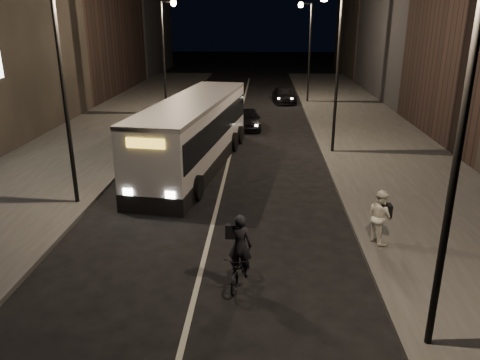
# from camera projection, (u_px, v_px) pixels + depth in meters

# --- Properties ---
(ground) EXTENTS (180.00, 180.00, 0.00)m
(ground) POSITION_uv_depth(u_px,v_px,m) (204.00, 257.00, 14.72)
(ground) COLOR black
(ground) RESTS_ON ground
(sidewalk_right) EXTENTS (7.00, 70.00, 0.16)m
(sidewalk_right) POSITION_uv_depth(u_px,v_px,m) (377.00, 144.00, 27.48)
(sidewalk_right) COLOR #393937
(sidewalk_right) RESTS_ON ground
(sidewalk_left) EXTENTS (7.00, 70.00, 0.16)m
(sidewalk_left) POSITION_uv_depth(u_px,v_px,m) (93.00, 140.00, 28.29)
(sidewalk_left) COLOR #393937
(sidewalk_left) RESTS_ON ground
(streetlight_right_near) EXTENTS (1.20, 0.44, 8.12)m
(streetlight_right_near) POSITION_uv_depth(u_px,v_px,m) (449.00, 116.00, 8.92)
(streetlight_right_near) COLOR black
(streetlight_right_near) RESTS_ON sidewalk_right
(streetlight_right_mid) EXTENTS (1.20, 0.44, 8.12)m
(streetlight_right_mid) POSITION_uv_depth(u_px,v_px,m) (334.00, 53.00, 24.00)
(streetlight_right_mid) COLOR black
(streetlight_right_mid) RESTS_ON sidewalk_right
(streetlight_right_far) EXTENTS (1.20, 0.44, 8.12)m
(streetlight_right_far) POSITION_uv_depth(u_px,v_px,m) (307.00, 39.00, 39.08)
(streetlight_right_far) COLOR black
(streetlight_right_far) RESTS_ON sidewalk_right
(streetlight_left_near) EXTENTS (1.20, 0.44, 8.12)m
(streetlight_left_near) POSITION_uv_depth(u_px,v_px,m) (68.00, 69.00, 16.97)
(streetlight_left_near) COLOR black
(streetlight_left_near) RESTS_ON sidewalk_left
(streetlight_left_far) EXTENTS (1.20, 0.44, 8.12)m
(streetlight_left_far) POSITION_uv_depth(u_px,v_px,m) (167.00, 43.00, 33.93)
(streetlight_left_far) COLOR black
(streetlight_left_far) RESTS_ON sidewalk_left
(city_bus) EXTENTS (4.34, 12.82, 3.40)m
(city_bus) POSITION_uv_depth(u_px,v_px,m) (194.00, 130.00, 23.03)
(city_bus) COLOR silver
(city_bus) RESTS_ON ground
(cyclist_on_bicycle) EXTENTS (1.00, 1.99, 2.20)m
(cyclist_on_bicycle) POSITION_uv_depth(u_px,v_px,m) (240.00, 261.00, 12.99)
(cyclist_on_bicycle) COLOR black
(cyclist_on_bicycle) RESTS_ON ground
(pedestrian_woman) EXTENTS (0.98, 1.08, 1.79)m
(pedestrian_woman) POSITION_uv_depth(u_px,v_px,m) (380.00, 216.00, 15.08)
(pedestrian_woman) COLOR white
(pedestrian_woman) RESTS_ON sidewalk_right
(car_near) EXTENTS (1.81, 3.92, 1.30)m
(car_near) POSITION_uv_depth(u_px,v_px,m) (249.00, 119.00, 31.40)
(car_near) COLOR black
(car_near) RESTS_ON ground
(car_mid) EXTENTS (1.78, 4.12, 1.32)m
(car_mid) POSITION_uv_depth(u_px,v_px,m) (193.00, 106.00, 35.73)
(car_mid) COLOR #323234
(car_mid) RESTS_ON ground
(car_far) EXTENTS (2.22, 4.55, 1.27)m
(car_far) POSITION_uv_depth(u_px,v_px,m) (284.00, 95.00, 41.07)
(car_far) COLOR black
(car_far) RESTS_ON ground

